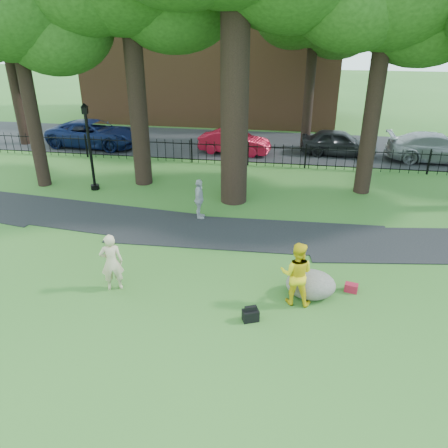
% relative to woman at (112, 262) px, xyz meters
% --- Properties ---
extents(ground, '(120.00, 120.00, 0.00)m').
position_rel_woman_xyz_m(ground, '(2.43, 0.16, -0.87)').
color(ground, '#2C5C20').
rests_on(ground, ground).
extents(footpath, '(36.07, 3.85, 0.03)m').
position_rel_woman_xyz_m(footpath, '(3.43, 4.06, -0.87)').
color(footpath, black).
rests_on(footpath, ground).
extents(street, '(80.00, 7.00, 0.02)m').
position_rel_woman_xyz_m(street, '(2.43, 16.16, -0.87)').
color(street, black).
rests_on(street, ground).
extents(iron_fence, '(44.00, 0.04, 1.20)m').
position_rel_woman_xyz_m(iron_fence, '(2.43, 12.16, -0.27)').
color(iron_fence, black).
rests_on(iron_fence, ground).
extents(brick_building, '(18.00, 8.00, 12.00)m').
position_rel_woman_xyz_m(brick_building, '(-1.57, 24.16, 5.13)').
color(brick_building, brown).
rests_on(brick_building, ground).
extents(woman, '(0.74, 0.61, 1.74)m').
position_rel_woman_xyz_m(woman, '(0.00, 0.00, 0.00)').
color(woman, tan).
rests_on(woman, ground).
extents(man, '(0.94, 0.76, 1.82)m').
position_rel_woman_xyz_m(man, '(5.13, 0.18, 0.04)').
color(man, yellow).
rests_on(man, ground).
extents(pedestrian, '(0.46, 0.96, 1.59)m').
position_rel_woman_xyz_m(pedestrian, '(1.38, 5.17, -0.08)').
color(pedestrian, '#A4A5A9').
rests_on(pedestrian, ground).
extents(boulder, '(1.58, 1.32, 0.81)m').
position_rel_woman_xyz_m(boulder, '(5.56, 0.59, -0.46)').
color(boulder, '#605950').
rests_on(boulder, ground).
extents(lamppost, '(0.38, 0.38, 3.86)m').
position_rel_woman_xyz_m(lamppost, '(-3.99, 7.48, 1.02)').
color(lamppost, black).
rests_on(lamppost, ground).
extents(backpack, '(0.48, 0.40, 0.31)m').
position_rel_woman_xyz_m(backpack, '(4.03, -0.82, -0.71)').
color(backpack, black).
rests_on(backpack, ground).
extents(red_bag, '(0.40, 0.30, 0.25)m').
position_rel_woman_xyz_m(red_bag, '(6.72, 0.96, -0.74)').
color(red_bag, maroon).
rests_on(red_bag, ground).
extents(red_sedan, '(4.15, 1.88, 1.32)m').
position_rel_woman_xyz_m(red_sedan, '(1.43, 14.29, -0.21)').
color(red_sedan, '#A40C23').
rests_on(red_sedan, ground).
extents(navy_van, '(5.75, 2.99, 1.55)m').
position_rel_woman_xyz_m(navy_van, '(-7.07, 14.37, -0.10)').
color(navy_van, '#0C1740').
rests_on(navy_van, ground).
extents(grey_car, '(4.27, 1.87, 1.43)m').
position_rel_woman_xyz_m(grey_car, '(7.27, 14.91, -0.15)').
color(grey_car, black).
rests_on(grey_car, ground).
extents(silver_car, '(5.22, 2.18, 1.51)m').
position_rel_woman_xyz_m(silver_car, '(12.37, 14.51, -0.12)').
color(silver_car, gray).
rests_on(silver_car, ground).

